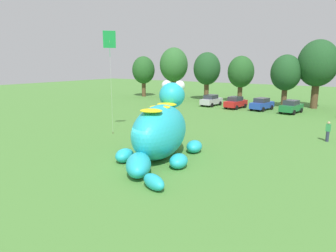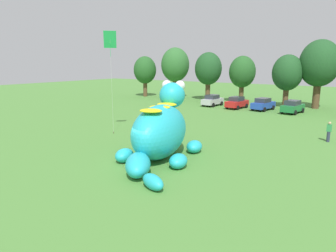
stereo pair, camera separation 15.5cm
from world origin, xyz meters
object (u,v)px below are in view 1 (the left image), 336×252
object	(u,v)px
giant_inflatable_creature	(160,131)
tethered_flying_kite	(109,41)
car_blue	(262,104)
spectator_near_inflatable	(328,132)
car_silver	(211,100)
car_red	(236,102)
car_green	(291,107)

from	to	relation	value
giant_inflatable_creature	tethered_flying_kite	world-z (taller)	tethered_flying_kite
car_blue	giant_inflatable_creature	bearing A→B (deg)	-88.70
tethered_flying_kite	spectator_near_inflatable	bearing A→B (deg)	24.78
car_silver	tethered_flying_kite	distance (m)	23.23
car_blue	tethered_flying_kite	bearing A→B (deg)	-108.19
car_red	car_green	world-z (taller)	same
giant_inflatable_creature	car_red	distance (m)	25.33
car_silver	car_red	distance (m)	4.11
giant_inflatable_creature	tethered_flying_kite	distance (m)	10.68
car_silver	car_blue	world-z (taller)	same
car_silver	car_green	bearing A→B (deg)	-1.99
giant_inflatable_creature	car_red	world-z (taller)	giant_inflatable_creature
car_silver	car_red	size ratio (longest dim) A/B	0.98
car_blue	tethered_flying_kite	xyz separation A→B (m)	(-7.23, -22.01, 7.49)
car_red	car_blue	xyz separation A→B (m)	(3.66, 0.43, 0.00)
spectator_near_inflatable	car_silver	bearing A→B (deg)	141.16
car_silver	tethered_flying_kite	xyz separation A→B (m)	(0.52, -21.99, 7.49)
car_red	car_blue	world-z (taller)	same
giant_inflatable_creature	spectator_near_inflatable	bearing A→B (deg)	50.63
car_green	tethered_flying_kite	world-z (taller)	tethered_flying_kite
tethered_flying_kite	giant_inflatable_creature	bearing A→B (deg)	-23.37
car_red	car_green	distance (m)	7.66
car_blue	car_silver	bearing A→B (deg)	-179.81
car_red	spectator_near_inflatable	bearing A→B (deg)	-45.55
car_blue	spectator_near_inflatable	size ratio (longest dim) A/B	2.54
giant_inflatable_creature	car_silver	bearing A→B (deg)	108.18
giant_inflatable_creature	car_blue	bearing A→B (deg)	91.30
car_silver	car_red	bearing A→B (deg)	-5.67
giant_inflatable_creature	car_silver	xyz separation A→B (m)	(-8.33, 25.36, -1.03)
giant_inflatable_creature	car_red	bearing A→B (deg)	99.64
tethered_flying_kite	car_green	bearing A→B (deg)	62.52
tethered_flying_kite	car_silver	bearing A→B (deg)	91.36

